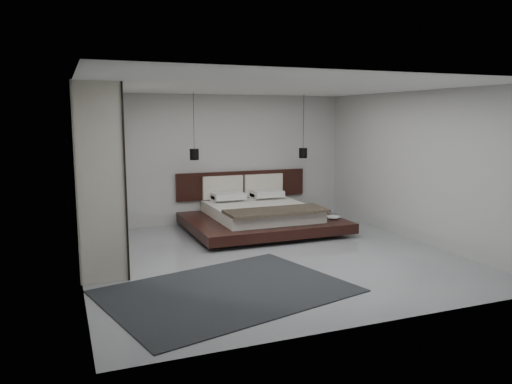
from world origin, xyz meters
name	(u,v)px	position (x,y,z in m)	size (l,w,h in m)	color
floor	(269,256)	(0.00, 0.00, 0.00)	(6.00, 6.00, 0.00)	gray
ceiling	(270,87)	(0.00, 0.00, 2.80)	(6.00, 6.00, 0.00)	white
wall_back	(216,159)	(0.00, 3.00, 1.40)	(6.00, 6.00, 0.00)	#B0B0AE
wall_front	(378,202)	(0.00, -3.00, 1.40)	(6.00, 6.00, 0.00)	#B0B0AE
wall_left	(76,182)	(-3.00, 0.00, 1.40)	(6.00, 6.00, 0.00)	#B0B0AE
wall_right	(417,167)	(3.00, 0.00, 1.40)	(6.00, 6.00, 0.00)	#B0B0AE
lattice_screen	(74,172)	(-2.95, 2.45, 1.30)	(0.05, 0.90, 2.60)	black
bed	(260,215)	(0.60, 1.90, 0.30)	(3.01, 2.49, 1.12)	black
book_lower	(329,218)	(1.83, 1.21, 0.29)	(0.21, 0.29, 0.03)	#99724C
book_upper	(329,217)	(1.81, 1.18, 0.32)	(0.20, 0.28, 0.02)	#99724C
pendant_left	(194,154)	(-0.64, 2.40, 1.57)	(0.19, 0.19, 1.35)	black
pendant_right	(303,153)	(1.83, 2.40, 1.53)	(0.18, 0.18, 1.39)	black
wardrobe	(93,174)	(-2.70, 1.00, 1.41)	(0.67, 2.86, 2.81)	beige
rug	(227,291)	(-1.20, -1.38, 0.01)	(3.14, 2.25, 0.01)	black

